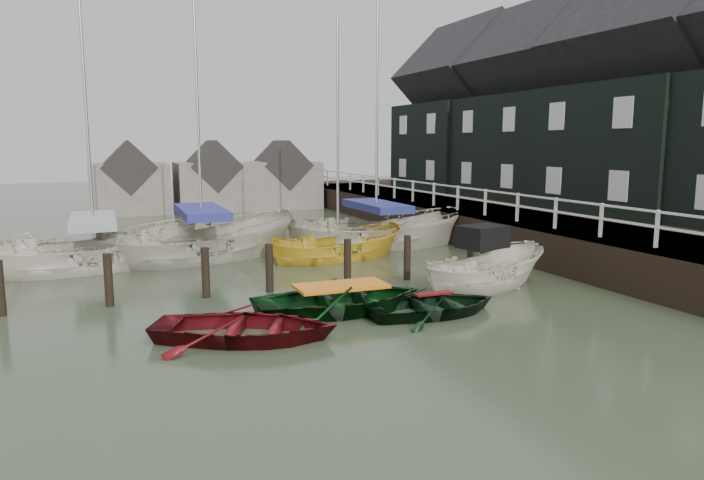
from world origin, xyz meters
name	(u,v)px	position (x,y,z in m)	size (l,w,h in m)	color
ground	(346,314)	(0.00, 0.00, 0.00)	(120.00, 120.00, 0.00)	#2F3823
pier	(462,222)	(9.48, 10.00, 0.71)	(3.04, 32.00, 2.70)	black
land_strip	(560,231)	(15.00, 10.00, 0.00)	(14.00, 38.00, 1.50)	black
quay_houses	(586,110)	(14.99, 8.66, 5.68)	(6.52, 28.14, 10.01)	black
mooring_pilings	(272,275)	(-1.11, 3.00, 0.50)	(13.72, 0.22, 1.80)	black
far_sheds	(210,181)	(0.83, 26.00, 1.86)	(14.00, 4.08, 4.39)	#665B51
rowboat_red	(246,340)	(-2.80, -1.13, 0.00)	(2.87, 4.02, 0.83)	#540C10
rowboat_green	(341,312)	(-0.05, 0.24, 0.00)	(3.17, 4.44, 0.92)	black
rowboat_dkgreen	(433,314)	(2.01, -0.84, 0.00)	(2.52, 3.54, 0.73)	black
motorboat	(485,286)	(4.74, 1.01, 0.09)	(4.89, 2.84, 2.74)	beige
sailboat_a	(96,267)	(-5.87, 8.53, 0.06)	(7.51, 3.98, 11.41)	beige
sailboat_b	(203,257)	(-2.20, 8.99, 0.06)	(8.13, 4.69, 13.14)	#B9B39E
sailboat_c	(338,257)	(2.50, 7.30, 0.02)	(5.75, 2.98, 9.85)	gold
sailboat_d	(376,245)	(4.87, 9.16, 0.06)	(7.73, 4.06, 13.37)	#BEB7A2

